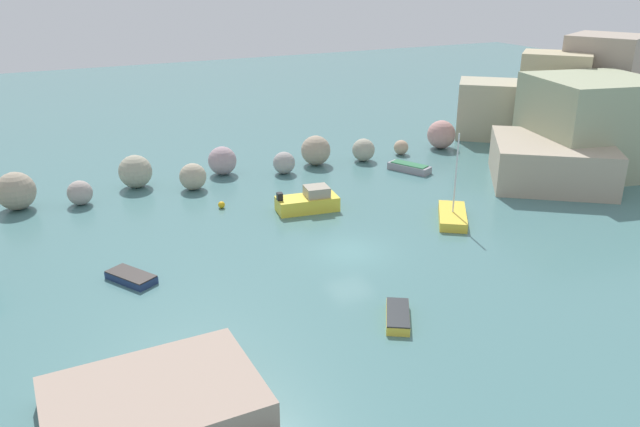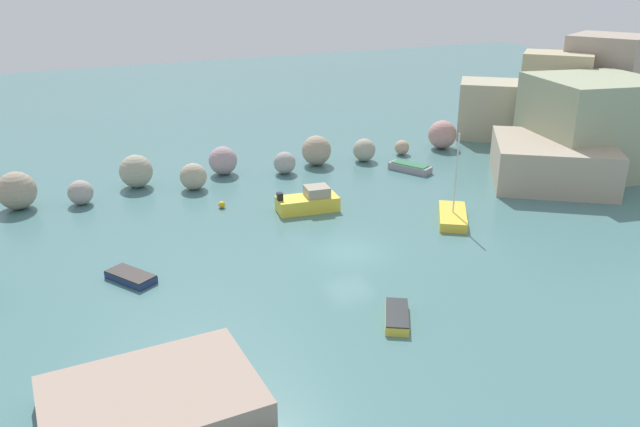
# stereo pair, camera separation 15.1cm
# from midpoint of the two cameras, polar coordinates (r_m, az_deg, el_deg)

# --- Properties ---
(cove_water) EXTENTS (160.00, 160.00, 0.00)m
(cove_water) POSITION_cam_midpoint_polar(r_m,az_deg,el_deg) (36.46, 2.60, -3.49)
(cove_water) COLOR slate
(cove_water) RESTS_ON ground
(cliff_headland_right) EXTENTS (28.93, 26.61, 9.74)m
(cliff_headland_right) POSITION_cam_midpoint_polar(r_m,az_deg,el_deg) (59.91, 23.15, 7.83)
(cliff_headland_right) COLOR tan
(cliff_headland_right) RESTS_ON ground
(rock_breakwater) EXTENTS (41.41, 4.63, 2.58)m
(rock_breakwater) POSITION_cam_midpoint_polar(r_m,az_deg,el_deg) (49.20, -8.36, 4.43)
(rock_breakwater) COLOR tan
(rock_breakwater) RESTS_ON ground
(stone_dock) EXTENTS (7.69, 5.60, 1.10)m
(stone_dock) POSITION_cam_midpoint_polar(r_m,az_deg,el_deg) (24.78, -14.96, -16.15)
(stone_dock) COLOR tan
(stone_dock) RESTS_ON ground
(channel_buoy) EXTENTS (0.47, 0.47, 0.47)m
(channel_buoy) POSITION_cam_midpoint_polar(r_m,az_deg,el_deg) (43.38, -8.99, 0.78)
(channel_buoy) COLOR gold
(channel_buoy) RESTS_ON cove_water
(moored_boat_0) EXTENTS (4.31, 2.37, 1.64)m
(moored_boat_0) POSITION_cam_midpoint_polar(r_m,az_deg,el_deg) (42.32, -1.14, 1.09)
(moored_boat_0) COLOR yellow
(moored_boat_0) RESTS_ON cove_water
(moored_boat_2) EXTENTS (3.82, 4.44, 5.79)m
(moored_boat_2) POSITION_cam_midpoint_polar(r_m,az_deg,el_deg) (41.59, 11.78, -0.19)
(moored_boat_2) COLOR yellow
(moored_boat_2) RESTS_ON cove_water
(moored_boat_4) EXTENTS (2.55, 3.62, 0.63)m
(moored_boat_4) POSITION_cam_midpoint_polar(r_m,az_deg,el_deg) (51.13, 7.99, 4.14)
(moored_boat_4) COLOR gray
(moored_boat_4) RESTS_ON cove_water
(moored_boat_5) EXTENTS (2.35, 2.89, 0.47)m
(moored_boat_5) POSITION_cam_midpoint_polar(r_m,az_deg,el_deg) (29.83, 6.90, -9.21)
(moored_boat_5) COLOR yellow
(moored_boat_5) RESTS_ON cove_water
(moored_boat_6) EXTENTS (2.44, 2.99, 0.44)m
(moored_boat_6) POSITION_cam_midpoint_polar(r_m,az_deg,el_deg) (34.57, -16.82, -5.53)
(moored_boat_6) COLOR navy
(moored_boat_6) RESTS_ON cove_water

